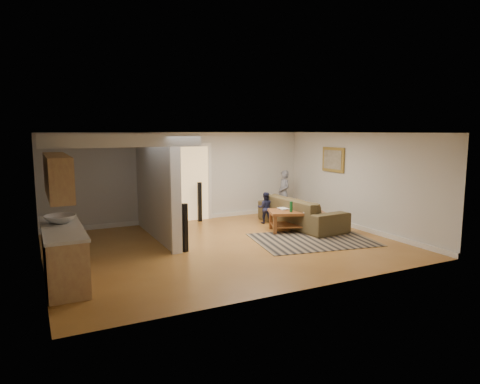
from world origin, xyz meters
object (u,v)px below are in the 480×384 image
object	(u,v)px
speaker_left	(185,228)
toy_basket	(178,227)
child	(284,215)
tv_console	(170,206)
coffee_table	(297,215)
speaker_right	(200,202)
sofa	(301,226)
toddler	(265,223)

from	to	relation	value
speaker_left	toy_basket	bearing A→B (deg)	57.27
toy_basket	child	bearing A→B (deg)	11.72
tv_console	child	distance (m)	3.85
coffee_table	tv_console	bearing A→B (deg)	155.87
coffee_table	speaker_right	bearing A→B (deg)	128.72
sofa	speaker_left	world-z (taller)	speaker_left
coffee_table	toy_basket	xyz separation A→B (m)	(-2.78, 1.16, -0.26)
tv_console	coffee_table	bearing A→B (deg)	-8.96
coffee_table	speaker_left	distance (m)	3.23
toddler	toy_basket	bearing A→B (deg)	29.56
sofa	toy_basket	bearing A→B (deg)	73.45
speaker_left	sofa	bearing A→B (deg)	-4.71
sofa	speaker_left	size ratio (longest dim) A/B	2.58
tv_console	child	bearing A→B (deg)	24.33
tv_console	toy_basket	distance (m)	0.56
speaker_left	child	distance (m)	4.71
speaker_right	sofa	bearing A→B (deg)	-32.23
sofa	speaker_left	distance (m)	3.76
sofa	child	bearing A→B (deg)	-18.41
speaker_right	toy_basket	world-z (taller)	speaker_right
sofa	coffee_table	size ratio (longest dim) A/B	1.73
speaker_left	child	size ratio (longest dim) A/B	0.76
speaker_left	tv_console	bearing A→B (deg)	62.47
child	speaker_right	bearing A→B (deg)	-93.22
speaker_left	speaker_right	xyz separation A→B (m)	(1.40, 2.75, 0.04)
tv_console	sofa	bearing A→B (deg)	0.24
sofa	toddler	distance (m)	1.01
speaker_right	toddler	xyz separation A→B (m)	(1.52, -1.06, -0.56)
coffee_table	toddler	world-z (taller)	coffee_table
coffee_table	child	size ratio (longest dim) A/B	1.13
coffee_table	speaker_right	xyz separation A→B (m)	(-1.78, 2.22, 0.14)
speaker_left	toddler	world-z (taller)	speaker_left
coffee_table	speaker_left	world-z (taller)	speaker_left
tv_console	toy_basket	size ratio (longest dim) A/B	3.06
toy_basket	toddler	bearing A→B (deg)	-0.09
coffee_table	tv_console	world-z (taller)	tv_console
speaker_right	child	world-z (taller)	speaker_right
tv_console	child	xyz separation A→B (m)	(3.74, 0.60, -0.67)
toddler	tv_console	bearing A→B (deg)	26.46
toy_basket	tv_console	bearing A→B (deg)	133.96
coffee_table	toy_basket	distance (m)	3.03
sofa	speaker_right	xyz separation A→B (m)	(-2.20, 1.80, 0.56)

